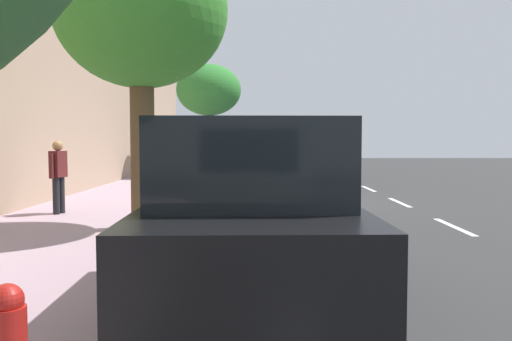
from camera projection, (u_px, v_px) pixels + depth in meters
The scene contains 15 objects.
ground at pixel (286, 203), 15.02m from camera, with size 71.25×71.25×0.00m, color #303030.
sidewalk at pixel (137, 201), 15.02m from camera, with size 4.50×44.53×0.13m, color #AE8F9E.
curb_edge at pixel (220, 201), 15.02m from camera, with size 0.16×44.53×0.13m, color gray.
lane_stripe_centre at pixel (399, 202), 15.18m from camera, with size 0.14×44.20×0.01m.
lane_stripe_bike_edge at pixel (272, 203), 15.02m from camera, with size 0.12×44.53×0.01m, color white.
building_facade at pixel (47, 94), 14.85m from camera, with size 0.50×44.53×6.11m, color tan.
parked_sedan_green_nearest at pixel (256, 156), 33.03m from camera, with size 2.03×4.49×1.52m.
parked_pickup_dark_blue_second at pixel (260, 161), 22.24m from camera, with size 2.10×5.33×1.95m.
parked_sedan_white_mid at pixel (257, 177), 15.03m from camera, with size 1.88×4.42×1.52m.
parked_suv_black_far at pixel (249, 214), 5.59m from camera, with size 2.06×4.75×1.99m.
bicycle_at_curb at pixel (229, 210), 10.93m from camera, with size 1.28×1.20×0.73m.
cyclist_with_backpack at pixel (220, 177), 11.36m from camera, with size 0.55×0.53×1.65m.
street_tree_near_cyclist at pixel (209, 91), 23.86m from camera, with size 2.90×2.90×5.04m.
street_tree_mid_block at pixel (141, 12), 9.86m from camera, with size 3.23×3.23×5.56m.
pedestrian_on_phone at pixel (58, 173), 11.98m from camera, with size 0.31×0.61×1.65m.
Camera 1 is at (0.83, 14.94, 1.81)m, focal length 37.36 mm.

